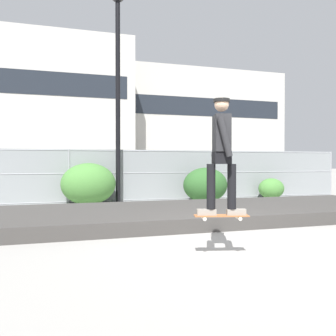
{
  "coord_description": "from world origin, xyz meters",
  "views": [
    {
      "loc": [
        -3.07,
        -5.27,
        1.4
      ],
      "look_at": [
        -0.7,
        2.45,
        1.27
      ],
      "focal_mm": 38.6,
      "sensor_mm": 36.0,
      "label": 1
    }
  ],
  "objects_px": {
    "street_lamp": "(118,73)",
    "shrub_left": "(89,184)",
    "parked_car_mid": "(167,176)",
    "shrub_center": "(205,185)",
    "skateboard": "(221,216)",
    "parked_car_near": "(30,177)",
    "skater": "(221,148)",
    "shrub_right": "(271,188)"
  },
  "relations": [
    {
      "from": "skateboard",
      "to": "parked_car_near",
      "type": "height_order",
      "value": "parked_car_near"
    },
    {
      "from": "parked_car_mid",
      "to": "shrub_left",
      "type": "relative_size",
      "value": 2.5
    },
    {
      "from": "skateboard",
      "to": "parked_car_near",
      "type": "bearing_deg",
      "value": 108.03
    },
    {
      "from": "skateboard",
      "to": "shrub_left",
      "type": "relative_size",
      "value": 0.46
    },
    {
      "from": "skater",
      "to": "shrub_center",
      "type": "xyz_separation_m",
      "value": [
        2.61,
        6.76,
        -1.0
      ]
    },
    {
      "from": "parked_car_mid",
      "to": "shrub_center",
      "type": "height_order",
      "value": "parked_car_mid"
    },
    {
      "from": "street_lamp",
      "to": "parked_car_near",
      "type": "relative_size",
      "value": 1.63
    },
    {
      "from": "shrub_center",
      "to": "shrub_right",
      "type": "bearing_deg",
      "value": 8.74
    },
    {
      "from": "skateboard",
      "to": "shrub_center",
      "type": "bearing_deg",
      "value": 68.92
    },
    {
      "from": "skateboard",
      "to": "parked_car_mid",
      "type": "relative_size",
      "value": 0.19
    },
    {
      "from": "street_lamp",
      "to": "parked_car_mid",
      "type": "xyz_separation_m",
      "value": [
        2.47,
        2.33,
        -3.61
      ]
    },
    {
      "from": "skater",
      "to": "shrub_left",
      "type": "height_order",
      "value": "skater"
    },
    {
      "from": "shrub_right",
      "to": "street_lamp",
      "type": "bearing_deg",
      "value": 177.79
    },
    {
      "from": "parked_car_mid",
      "to": "shrub_right",
      "type": "height_order",
      "value": "parked_car_mid"
    },
    {
      "from": "parked_car_near",
      "to": "shrub_left",
      "type": "bearing_deg",
      "value": -57.01
    },
    {
      "from": "parked_car_near",
      "to": "shrub_left",
      "type": "distance_m",
      "value": 3.7
    },
    {
      "from": "skater",
      "to": "parked_car_near",
      "type": "bearing_deg",
      "value": 108.03
    },
    {
      "from": "street_lamp",
      "to": "parked_car_near",
      "type": "bearing_deg",
      "value": 136.41
    },
    {
      "from": "parked_car_mid",
      "to": "skater",
      "type": "bearing_deg",
      "value": -102.31
    },
    {
      "from": "parked_car_near",
      "to": "parked_car_mid",
      "type": "bearing_deg",
      "value": -5.72
    },
    {
      "from": "shrub_center",
      "to": "shrub_right",
      "type": "distance_m",
      "value": 2.97
    },
    {
      "from": "skater",
      "to": "shrub_right",
      "type": "xyz_separation_m",
      "value": [
        5.54,
        7.21,
        -1.21
      ]
    },
    {
      "from": "skater",
      "to": "parked_car_near",
      "type": "height_order",
      "value": "skater"
    },
    {
      "from": "street_lamp",
      "to": "parked_car_near",
      "type": "height_order",
      "value": "street_lamp"
    },
    {
      "from": "parked_car_near",
      "to": "shrub_right",
      "type": "distance_m",
      "value": 9.43
    },
    {
      "from": "skateboard",
      "to": "parked_car_near",
      "type": "relative_size",
      "value": 0.19
    },
    {
      "from": "skater",
      "to": "parked_car_near",
      "type": "relative_size",
      "value": 0.39
    },
    {
      "from": "parked_car_near",
      "to": "skater",
      "type": "bearing_deg",
      "value": -71.97
    },
    {
      "from": "parked_car_near",
      "to": "shrub_center",
      "type": "xyz_separation_m",
      "value": [
        5.96,
        -3.55,
        -0.23
      ]
    },
    {
      "from": "skateboard",
      "to": "shrub_center",
      "type": "distance_m",
      "value": 7.25
    },
    {
      "from": "skater",
      "to": "shrub_right",
      "type": "relative_size",
      "value": 1.71
    },
    {
      "from": "parked_car_mid",
      "to": "shrub_left",
      "type": "height_order",
      "value": "parked_car_mid"
    },
    {
      "from": "street_lamp",
      "to": "parked_car_mid",
      "type": "height_order",
      "value": "street_lamp"
    },
    {
      "from": "shrub_center",
      "to": "skater",
      "type": "bearing_deg",
      "value": -111.08
    },
    {
      "from": "skateboard",
      "to": "shrub_left",
      "type": "bearing_deg",
      "value": 100.56
    },
    {
      "from": "shrub_center",
      "to": "skateboard",
      "type": "bearing_deg",
      "value": -111.08
    },
    {
      "from": "parked_car_mid",
      "to": "shrub_right",
      "type": "relative_size",
      "value": 4.37
    },
    {
      "from": "parked_car_near",
      "to": "parked_car_mid",
      "type": "xyz_separation_m",
      "value": [
        5.49,
        -0.55,
        0.0
      ]
    },
    {
      "from": "street_lamp",
      "to": "shrub_left",
      "type": "xyz_separation_m",
      "value": [
        -1.01,
        -0.22,
        -3.76
      ]
    },
    {
      "from": "parked_car_near",
      "to": "parked_car_mid",
      "type": "height_order",
      "value": "same"
    },
    {
      "from": "skater",
      "to": "shrub_left",
      "type": "xyz_separation_m",
      "value": [
        -1.34,
        7.22,
        -0.92
      ]
    },
    {
      "from": "shrub_left",
      "to": "shrub_center",
      "type": "distance_m",
      "value": 3.98
    }
  ]
}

